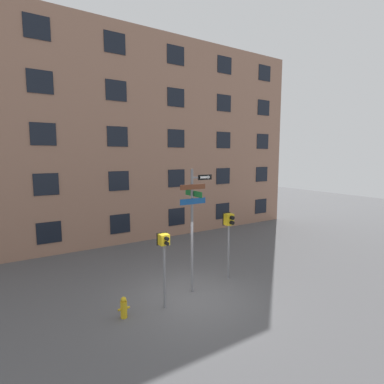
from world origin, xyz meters
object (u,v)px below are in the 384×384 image
(pedestrian_signal_right, at_px, (229,227))
(fire_hydrant, at_px, (124,308))
(street_sign_pole, at_px, (194,218))
(pedestrian_signal_left, at_px, (164,251))

(pedestrian_signal_right, relative_size, fire_hydrant, 4.01)
(fire_hydrant, bearing_deg, pedestrian_signal_right, 7.62)
(street_sign_pole, height_order, fire_hydrant, street_sign_pole)
(pedestrian_signal_left, relative_size, pedestrian_signal_right, 0.93)
(pedestrian_signal_left, relative_size, fire_hydrant, 3.73)
(pedestrian_signal_left, distance_m, pedestrian_signal_right, 3.20)
(street_sign_pole, distance_m, pedestrian_signal_right, 1.86)
(pedestrian_signal_right, bearing_deg, fire_hydrant, -172.38)
(pedestrian_signal_left, height_order, pedestrian_signal_right, pedestrian_signal_right)
(pedestrian_signal_left, bearing_deg, pedestrian_signal_right, 12.77)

